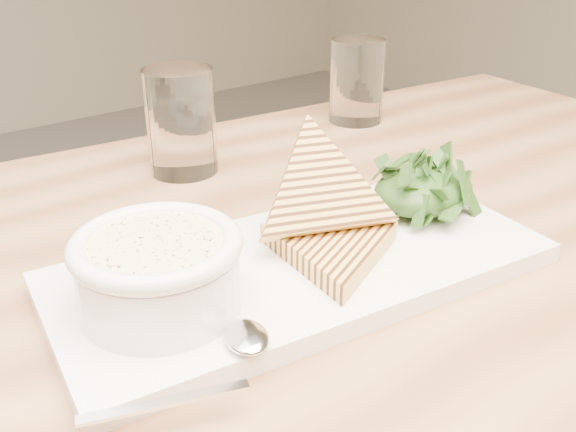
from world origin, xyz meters
TOP-DOWN VIEW (x-y plane):
  - table_top at (0.12, 0.22)m, footprint 1.19×0.86m
  - table_leg_br at (0.63, 0.55)m, footprint 0.06×0.06m
  - platter at (-0.00, 0.19)m, footprint 0.44×0.25m
  - soup_bowl at (-0.13, 0.20)m, footprint 0.12×0.12m
  - soup at (-0.13, 0.20)m, footprint 0.10×0.10m
  - bowl_rim at (-0.13, 0.20)m, footprint 0.13×0.13m
  - sandwich_flat at (0.02, 0.17)m, footprint 0.19×0.19m
  - sandwich_lean at (0.03, 0.21)m, footprint 0.19×0.19m
  - salad_base at (0.15, 0.19)m, footprint 0.11×0.08m
  - arugula_pile at (0.15, 0.19)m, footprint 0.11×0.10m
  - spoon_bowl at (-0.11, 0.12)m, footprint 0.04×0.05m
  - spoon_handle at (-0.18, 0.10)m, footprint 0.10×0.04m
  - glass_near at (0.04, 0.46)m, footprint 0.08×0.08m
  - glass_far at (0.33, 0.48)m, footprint 0.08×0.08m

SIDE VIEW (x-z plane):
  - table_leg_br at x=0.63m, z-range 0.00..0.69m
  - table_top at x=0.12m, z-range 0.69..0.73m
  - platter at x=0.00m, z-range 0.73..0.74m
  - spoon_handle at x=-0.18m, z-range 0.75..0.75m
  - spoon_bowl at x=-0.11m, z-range 0.74..0.75m
  - sandwich_flat at x=0.02m, z-range 0.74..0.76m
  - salad_base at x=0.15m, z-range 0.74..0.78m
  - soup_bowl at x=-0.13m, z-range 0.74..0.79m
  - arugula_pile at x=0.15m, z-range 0.74..0.80m
  - glass_far at x=0.33m, z-range 0.73..0.84m
  - glass_near at x=0.04m, z-range 0.73..0.85m
  - sandwich_lean at x=0.03m, z-range 0.71..0.87m
  - soup at x=-0.13m, z-range 0.79..0.80m
  - bowl_rim at x=-0.13m, z-range 0.79..0.80m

